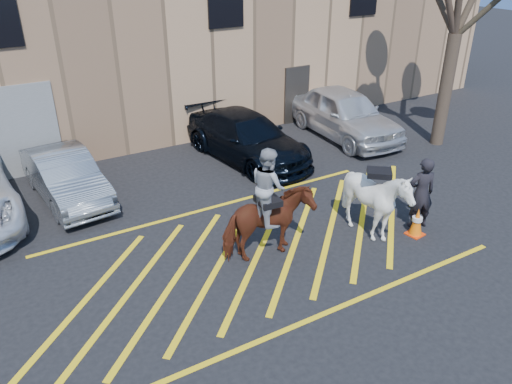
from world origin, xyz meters
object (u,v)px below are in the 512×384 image
mounted_bay (268,216)px  saddled_white (376,201)px  traffic_cone (417,222)px  car_white_suv (344,113)px  handler (421,193)px  car_silver_sedan (66,176)px  car_blue_suv (247,137)px

mounted_bay → saddled_white: mounted_bay is taller
mounted_bay → traffic_cone: bearing=-15.9°
car_white_suv → mounted_bay: 8.40m
saddled_white → mounted_bay: bearing=168.4°
traffic_cone → handler: bearing=40.6°
car_silver_sedan → traffic_cone: size_ratio=5.65×
car_silver_sedan → traffic_cone: (6.97, -6.31, -0.31)m
car_silver_sedan → saddled_white: size_ratio=1.77×
car_blue_suv → traffic_cone: bearing=-86.3°
saddled_white → traffic_cone: saddled_white is taller
car_blue_suv → handler: handler is taller
handler → mounted_bay: size_ratio=0.70×
car_blue_suv → handler: size_ratio=2.75×
traffic_cone → car_silver_sedan: bearing=137.8°
saddled_white → traffic_cone: bearing=-26.9°
car_blue_suv → car_white_suv: (4.10, 0.05, 0.13)m
car_blue_suv → handler: (1.58, -5.99, 0.19)m
car_white_suv → saddled_white: (-3.84, -5.85, 0.09)m
saddled_white → car_blue_suv: bearing=92.6°
saddled_white → car_silver_sedan: bearing=135.9°
mounted_bay → car_white_suv: bearing=39.1°
car_silver_sedan → handler: 9.47m
mounted_bay → saddled_white: (2.68, -0.55, -0.11)m
handler → traffic_cone: 0.73m
car_blue_suv → car_white_suv: bearing=-6.7°
handler → saddled_white: (-1.31, 0.20, 0.03)m
car_white_suv → mounted_bay: size_ratio=1.92×
car_white_suv → traffic_cone: car_white_suv is taller
saddled_white → traffic_cone: size_ratio=3.19×
car_white_suv → handler: 6.55m
mounted_bay → handler: bearing=-10.5°
saddled_white → traffic_cone: 1.24m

